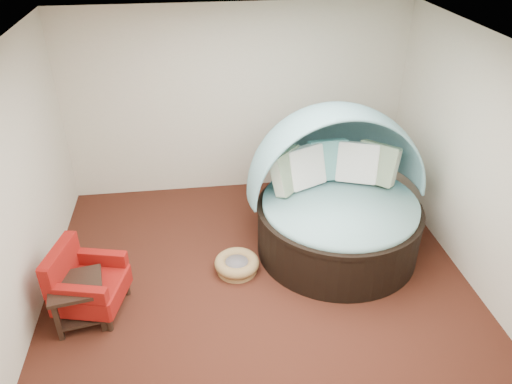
{
  "coord_description": "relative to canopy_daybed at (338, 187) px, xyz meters",
  "views": [
    {
      "loc": [
        -0.66,
        -4.41,
        4.02
      ],
      "look_at": [
        0.02,
        0.6,
        0.99
      ],
      "focal_mm": 35.0,
      "sensor_mm": 36.0,
      "label": 1
    }
  ],
  "objects": [
    {
      "name": "red_armchair",
      "position": [
        -3.02,
        -0.82,
        -0.5
      ],
      "size": [
        0.85,
        0.85,
        0.82
      ],
      "rotation": [
        0.0,
        0.0,
        -0.24
      ],
      "color": "black",
      "rests_on": "floor"
    },
    {
      "name": "wall_left",
      "position": [
        -3.58,
        -0.77,
        0.52
      ],
      "size": [
        0.0,
        5.0,
        5.0
      ],
      "primitive_type": "plane",
      "rotation": [
        1.57,
        0.0,
        1.57
      ],
      "color": "beige",
      "rests_on": "floor"
    },
    {
      "name": "wall_back",
      "position": [
        -1.08,
        1.73,
        0.52
      ],
      "size": [
        5.0,
        0.0,
        5.0
      ],
      "primitive_type": "plane",
      "rotation": [
        1.57,
        0.0,
        0.0
      ],
      "color": "beige",
      "rests_on": "floor"
    },
    {
      "name": "side_table",
      "position": [
        -3.08,
        -0.99,
        -0.54
      ],
      "size": [
        0.62,
        0.62,
        0.52
      ],
      "rotation": [
        0.0,
        0.0,
        0.17
      ],
      "color": "black",
      "rests_on": "floor"
    },
    {
      "name": "pet_basket",
      "position": [
        -1.32,
        -0.39,
        -0.78
      ],
      "size": [
        0.57,
        0.57,
        0.19
      ],
      "rotation": [
        0.0,
        0.0,
        -0.03
      ],
      "color": "#9A7B46",
      "rests_on": "floor"
    },
    {
      "name": "floor",
      "position": [
        -1.08,
        -0.77,
        -0.88
      ],
      "size": [
        5.0,
        5.0,
        0.0
      ],
      "primitive_type": "plane",
      "color": "#401B12",
      "rests_on": "ground"
    },
    {
      "name": "canopy_daybed",
      "position": [
        0.0,
        0.0,
        0.0
      ],
      "size": [
        2.28,
        2.14,
        1.89
      ],
      "rotation": [
        0.0,
        0.0,
        0.04
      ],
      "color": "black",
      "rests_on": "floor"
    },
    {
      "name": "wall_right",
      "position": [
        1.42,
        -0.77,
        0.52
      ],
      "size": [
        0.0,
        5.0,
        5.0
      ],
      "primitive_type": "plane",
      "rotation": [
        1.57,
        0.0,
        -1.57
      ],
      "color": "beige",
      "rests_on": "floor"
    },
    {
      "name": "ceiling",
      "position": [
        -1.08,
        -0.77,
        1.92
      ],
      "size": [
        5.0,
        5.0,
        0.0
      ],
      "primitive_type": "plane",
      "rotation": [
        3.14,
        0.0,
        0.0
      ],
      "color": "white",
      "rests_on": "wall_back"
    }
  ]
}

